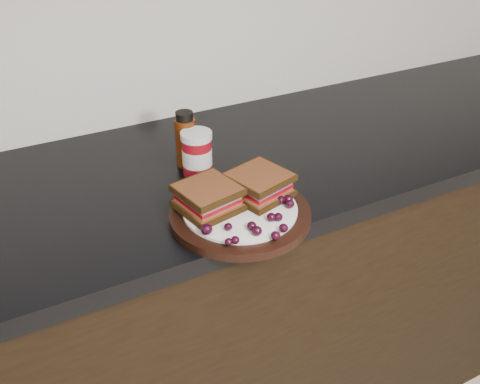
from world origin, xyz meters
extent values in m
cube|color=black|center=(0.00, 1.70, 0.43)|extent=(3.96, 0.58, 0.86)
cube|color=black|center=(0.00, 1.70, 0.88)|extent=(3.98, 0.60, 0.04)
cylinder|color=black|center=(-0.07, 1.48, 0.91)|extent=(0.28, 0.28, 0.02)
ellipsoid|color=black|center=(-0.17, 1.43, 0.93)|extent=(0.02, 0.02, 0.02)
ellipsoid|color=black|center=(-0.13, 1.43, 0.93)|extent=(0.02, 0.02, 0.01)
ellipsoid|color=black|center=(-0.15, 1.39, 0.93)|extent=(0.01, 0.01, 0.01)
ellipsoid|color=black|center=(-0.13, 1.38, 0.93)|extent=(0.02, 0.02, 0.01)
ellipsoid|color=black|center=(-0.09, 1.39, 0.93)|extent=(0.02, 0.02, 0.02)
ellipsoid|color=black|center=(-0.09, 1.41, 0.93)|extent=(0.02, 0.02, 0.02)
ellipsoid|color=black|center=(-0.06, 1.36, 0.93)|extent=(0.02, 0.02, 0.02)
ellipsoid|color=black|center=(-0.04, 1.37, 0.93)|extent=(0.02, 0.02, 0.02)
ellipsoid|color=black|center=(-0.03, 1.41, 0.93)|extent=(0.02, 0.02, 0.02)
ellipsoid|color=black|center=(-0.04, 1.41, 0.93)|extent=(0.02, 0.02, 0.02)
ellipsoid|color=black|center=(0.01, 1.44, 0.93)|extent=(0.02, 0.02, 0.02)
ellipsoid|color=black|center=(0.00, 1.46, 0.93)|extent=(0.02, 0.02, 0.02)
ellipsoid|color=black|center=(0.02, 1.45, 0.93)|extent=(0.02, 0.02, 0.02)
ellipsoid|color=black|center=(0.02, 1.50, 0.93)|extent=(0.02, 0.02, 0.02)
ellipsoid|color=black|center=(0.00, 1.50, 0.93)|extent=(0.01, 0.01, 0.01)
ellipsoid|color=black|center=(-0.03, 1.50, 0.93)|extent=(0.02, 0.02, 0.02)
ellipsoid|color=black|center=(-0.11, 1.53, 0.93)|extent=(0.02, 0.02, 0.02)
ellipsoid|color=black|center=(-0.11, 1.53, 0.93)|extent=(0.02, 0.02, 0.02)
ellipsoid|color=black|center=(-0.16, 1.52, 0.93)|extent=(0.02, 0.02, 0.02)
ellipsoid|color=black|center=(-0.16, 1.50, 0.93)|extent=(0.02, 0.02, 0.02)
ellipsoid|color=black|center=(-0.14, 1.48, 0.93)|extent=(0.02, 0.02, 0.02)
ellipsoid|color=black|center=(-0.14, 1.47, 0.93)|extent=(0.02, 0.02, 0.01)
ellipsoid|color=black|center=(-0.12, 1.50, 0.93)|extent=(0.02, 0.02, 0.02)
ellipsoid|color=black|center=(-0.15, 1.52, 0.93)|extent=(0.02, 0.02, 0.02)
ellipsoid|color=black|center=(-0.15, 1.49, 0.93)|extent=(0.02, 0.02, 0.02)
cylinder|color=maroon|center=(-0.08, 1.68, 0.95)|extent=(0.09, 0.09, 0.10)
cylinder|color=#4D1D07|center=(-0.08, 1.73, 0.97)|extent=(0.05, 0.05, 0.13)
camera|label=1|loc=(-0.48, 0.71, 1.50)|focal=40.00mm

